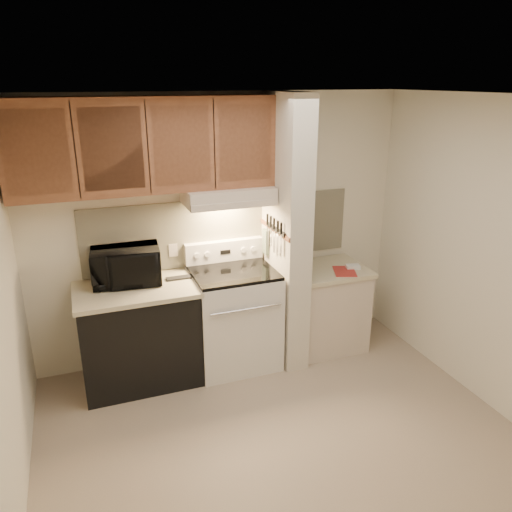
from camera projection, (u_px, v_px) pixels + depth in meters
floor at (281, 437)px, 3.84m from camera, size 3.60×3.60×0.00m
ceiling at (288, 96)px, 3.00m from camera, size 3.60×3.60×0.00m
wall_back at (222, 229)px, 4.74m from camera, size 3.60×2.50×0.02m
wall_right at (490, 257)px, 4.01m from camera, size 0.02×3.00×2.50m
backsplash at (222, 231)px, 4.74m from camera, size 2.60×0.02×0.63m
range_body at (234, 319)px, 4.70m from camera, size 0.76×0.65×0.92m
oven_window at (245, 330)px, 4.41m from camera, size 0.50×0.01×0.30m
oven_handle at (246, 309)px, 4.30m from camera, size 0.65×0.02×0.02m
cooktop at (233, 272)px, 4.54m from camera, size 0.74×0.64×0.03m
range_backguard at (224, 251)px, 4.76m from camera, size 0.76×0.08×0.20m
range_display at (225, 252)px, 4.72m from camera, size 0.10×0.01×0.04m
range_knob_left_outer at (197, 256)px, 4.63m from camera, size 0.05×0.02×0.05m
range_knob_left_inner at (207, 254)px, 4.66m from camera, size 0.05×0.02×0.05m
range_knob_right_inner at (243, 250)px, 4.78m from camera, size 0.05×0.02×0.05m
range_knob_right_outer at (253, 249)px, 4.81m from camera, size 0.05×0.02×0.05m
dishwasher_front at (140, 337)px, 4.43m from camera, size 1.00×0.63×0.87m
left_countertop at (136, 290)px, 4.28m from camera, size 1.04×0.67×0.04m
spoon_rest at (180, 278)px, 4.46m from camera, size 0.24×0.08×0.02m
teal_jar at (121, 275)px, 4.42m from camera, size 0.12×0.12×0.10m
outlet at (173, 250)px, 4.61m from camera, size 0.08×0.01×0.12m
microwave at (126, 265)px, 4.33m from camera, size 0.61×0.44×0.32m
partition_pillar at (286, 234)px, 4.60m from camera, size 0.22×0.70×2.50m
pillar_trim at (274, 230)px, 4.55m from camera, size 0.01×0.70×0.04m
knife_strip at (276, 229)px, 4.49m from camera, size 0.02×0.42×0.04m
knife_blade_a at (281, 245)px, 4.38m from camera, size 0.01×0.03×0.16m
knife_handle_a at (281, 228)px, 4.34m from camera, size 0.02×0.02×0.10m
knife_blade_b at (277, 243)px, 4.46m from camera, size 0.01×0.04×0.18m
knife_handle_b at (278, 226)px, 4.40m from camera, size 0.02×0.02×0.10m
knife_blade_c at (274, 242)px, 4.52m from camera, size 0.01×0.04×0.20m
knife_handle_c at (274, 224)px, 4.48m from camera, size 0.02×0.02×0.10m
knife_blade_d at (271, 237)px, 4.59m from camera, size 0.01×0.04×0.16m
knife_handle_d at (271, 221)px, 4.55m from camera, size 0.02×0.02×0.10m
knife_blade_e at (267, 236)px, 4.67m from camera, size 0.01×0.04×0.18m
knife_handle_e at (267, 219)px, 4.62m from camera, size 0.02×0.02×0.10m
oven_mitt at (266, 242)px, 4.75m from camera, size 0.03×0.10×0.24m
right_cab_base at (326, 309)px, 5.03m from camera, size 0.70×0.60×0.81m
right_countertop at (328, 270)px, 4.89m from camera, size 0.74×0.64×0.04m
red_folder at (345, 271)px, 4.78m from camera, size 0.28×0.33×0.01m
white_box at (353, 267)px, 4.86m from camera, size 0.15×0.12×0.04m
range_hood at (228, 195)px, 4.42m from camera, size 0.78×0.44×0.15m
hood_lip at (235, 205)px, 4.25m from camera, size 0.78×0.04×0.06m
upper_cabinets at (145, 145)px, 4.08m from camera, size 2.18×0.33×0.77m
cab_door_a at (36, 153)px, 3.67m from camera, size 0.46×0.01×0.63m
cab_gap_a at (75, 151)px, 3.76m from camera, size 0.01×0.01×0.73m
cab_door_b at (112, 149)px, 3.85m from camera, size 0.46×0.01×0.63m
cab_gap_b at (148, 148)px, 3.94m from camera, size 0.01×0.01×0.73m
cab_door_c at (182, 146)px, 4.03m from camera, size 0.46×0.01×0.63m
cab_gap_c at (214, 145)px, 4.12m from camera, size 0.01×0.01×0.73m
cab_door_d at (245, 143)px, 4.21m from camera, size 0.46×0.01×0.63m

